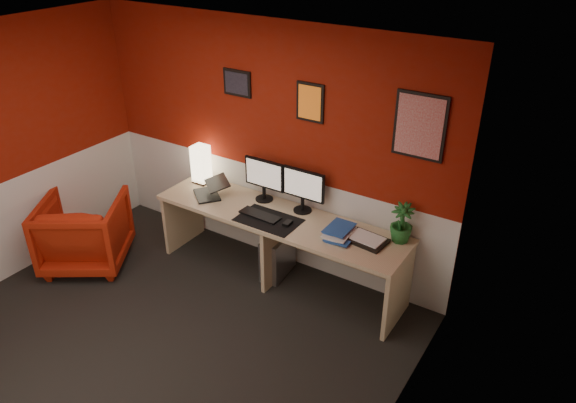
% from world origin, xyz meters
% --- Properties ---
extents(ground, '(4.00, 3.50, 0.01)m').
position_xyz_m(ground, '(0.00, 0.00, 0.00)').
color(ground, black).
rests_on(ground, ground).
extents(ceiling, '(4.00, 3.50, 0.01)m').
position_xyz_m(ceiling, '(0.00, 0.00, 2.50)').
color(ceiling, white).
rests_on(ceiling, ground).
extents(wall_back, '(4.00, 0.01, 2.50)m').
position_xyz_m(wall_back, '(0.00, 1.75, 1.25)').
color(wall_back, maroon).
rests_on(wall_back, ground).
extents(wall_right, '(0.01, 3.50, 2.50)m').
position_xyz_m(wall_right, '(2.00, 0.00, 1.25)').
color(wall_right, maroon).
rests_on(wall_right, ground).
extents(wainscot_back, '(4.00, 0.01, 1.00)m').
position_xyz_m(wainscot_back, '(0.00, 1.75, 0.50)').
color(wainscot_back, silver).
rests_on(wainscot_back, ground).
extents(wainscot_left, '(0.01, 3.50, 1.00)m').
position_xyz_m(wainscot_left, '(-2.00, 0.00, 0.50)').
color(wainscot_left, silver).
rests_on(wainscot_left, ground).
extents(desk, '(2.60, 0.65, 0.73)m').
position_xyz_m(desk, '(0.37, 1.41, 0.36)').
color(desk, tan).
rests_on(desk, ground).
extents(shoji_lamp, '(0.16, 0.16, 0.40)m').
position_xyz_m(shoji_lamp, '(-0.74, 1.58, 0.93)').
color(shoji_lamp, '#FFE5B2').
rests_on(shoji_lamp, desk).
extents(laptop, '(0.40, 0.39, 0.22)m').
position_xyz_m(laptop, '(-0.49, 1.36, 0.84)').
color(laptop, black).
rests_on(laptop, desk).
extents(monitor_left, '(0.45, 0.06, 0.58)m').
position_xyz_m(monitor_left, '(0.06, 1.61, 1.02)').
color(monitor_left, black).
rests_on(monitor_left, desk).
extents(monitor_right, '(0.45, 0.06, 0.58)m').
position_xyz_m(monitor_right, '(0.51, 1.62, 1.02)').
color(monitor_right, black).
rests_on(monitor_right, desk).
extents(desk_mat, '(0.60, 0.38, 0.01)m').
position_xyz_m(desk_mat, '(0.33, 1.29, 0.73)').
color(desk_mat, black).
rests_on(desk_mat, desk).
extents(keyboard, '(0.43, 0.16, 0.02)m').
position_xyz_m(keyboard, '(0.22, 1.30, 0.74)').
color(keyboard, black).
rests_on(keyboard, desk_mat).
extents(mouse, '(0.06, 0.10, 0.03)m').
position_xyz_m(mouse, '(0.53, 1.31, 0.75)').
color(mouse, black).
rests_on(mouse, desk_mat).
extents(book_bottom, '(0.25, 0.33, 0.03)m').
position_xyz_m(book_bottom, '(0.94, 1.38, 0.74)').
color(book_bottom, '#224D9E').
rests_on(book_bottom, desk).
extents(book_middle, '(0.24, 0.32, 0.02)m').
position_xyz_m(book_middle, '(0.91, 1.38, 0.77)').
color(book_middle, silver).
rests_on(book_middle, book_bottom).
extents(book_top, '(0.22, 0.30, 0.03)m').
position_xyz_m(book_top, '(0.90, 1.42, 0.79)').
color(book_top, '#224D9E').
rests_on(book_top, book_middle).
extents(zen_tray, '(0.38, 0.29, 0.03)m').
position_xyz_m(zen_tray, '(1.28, 1.45, 0.74)').
color(zen_tray, black).
rests_on(zen_tray, desk).
extents(potted_plant, '(0.21, 0.21, 0.37)m').
position_xyz_m(potted_plant, '(1.52, 1.62, 0.91)').
color(potted_plant, '#19591E').
rests_on(potted_plant, desk).
extents(pc_tower, '(0.25, 0.47, 0.45)m').
position_xyz_m(pc_tower, '(0.31, 1.46, 0.23)').
color(pc_tower, '#99999E').
rests_on(pc_tower, ground).
extents(armchair, '(1.13, 1.14, 0.76)m').
position_xyz_m(armchair, '(-1.50, 0.55, 0.38)').
color(armchair, '#A42410').
rests_on(armchair, ground).
extents(art_left, '(0.32, 0.02, 0.26)m').
position_xyz_m(art_left, '(-0.32, 1.74, 1.85)').
color(art_left, black).
rests_on(art_left, wall_back).
extents(art_center, '(0.28, 0.02, 0.36)m').
position_xyz_m(art_center, '(0.50, 1.74, 1.80)').
color(art_center, orange).
rests_on(art_center, wall_back).
extents(art_right, '(0.44, 0.02, 0.56)m').
position_xyz_m(art_right, '(1.54, 1.74, 1.78)').
color(art_right, red).
rests_on(art_right, wall_back).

